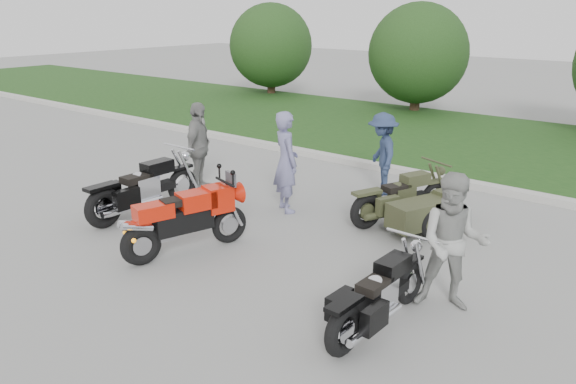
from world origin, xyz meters
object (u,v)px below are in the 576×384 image
Objects in this scene: person_stripe at (286,162)px; person_denim at (382,154)px; sportbike_red at (183,218)px; person_back at (199,148)px; person_grey at (453,243)px; cruiser_sidecar at (412,207)px; cruiser_left at (140,190)px; cruiser_right at (376,299)px.

person_stripe is 1.13× the size of person_denim.
person_denim reaches higher than sportbike_red.
person_stripe reaches higher than person_back.
person_grey is 4.77m from person_denim.
sportbike_red is 4.15m from person_grey.
person_grey is (4.01, 1.03, 0.31)m from sportbike_red.
cruiser_sidecar is at bearing 71.16° from sportbike_red.
person_denim is at bearing 157.50° from cruiser_sidecar.
sportbike_red reaches higher than cruiser_left.
cruiser_sidecar is 2.07m from person_denim.
sportbike_red is 1.09× the size of person_stripe.
person_stripe is at bearing 45.25° from cruiser_left.
cruiser_left is 5.56m from cruiser_right.
cruiser_right is 1.25× the size of person_denim.
cruiser_left is at bearing -77.76° from person_denim.
person_back is (-3.14, -2.25, 0.09)m from person_denim.
person_back is at bearing 98.74° from cruiser_left.
person_grey is at bearing -170.68° from person_stripe.
person_denim is (0.92, 2.05, -0.11)m from person_stripe.
cruiser_right is 3.51m from cruiser_sidecar.
person_stripe is 4.32m from person_grey.
cruiser_left is 1.19× the size of cruiser_sidecar.
cruiser_left is at bearing 178.50° from sportbike_red.
person_denim is (-3.10, 3.63, -0.05)m from person_grey.
person_stripe reaches higher than sportbike_red.
person_denim is at bearing -81.28° from person_back.
sportbike_red is 0.98× the size of cruiser_right.
cruiser_right is 1.17× the size of person_grey.
person_grey reaches higher than cruiser_right.
cruiser_sidecar reaches higher than cruiser_right.
cruiser_sidecar is at bearing -134.01° from person_stripe.
person_denim is (-1.44, 1.41, 0.46)m from cruiser_sidecar.
sportbike_red is 4.02m from cruiser_sidecar.
cruiser_left is 5.04m from cruiser_sidecar.
person_stripe is at bearing 135.12° from person_grey.
sportbike_red is 1.16× the size of person_grey.
sportbike_red is 2.08m from cruiser_left.
person_back reaches higher than cruiser_left.
person_stripe is at bearing 144.53° from cruiser_right.
person_grey is 0.96× the size of person_back.
sportbike_red is at bearing 121.05° from person_stripe.
cruiser_right is 1.11× the size of person_stripe.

